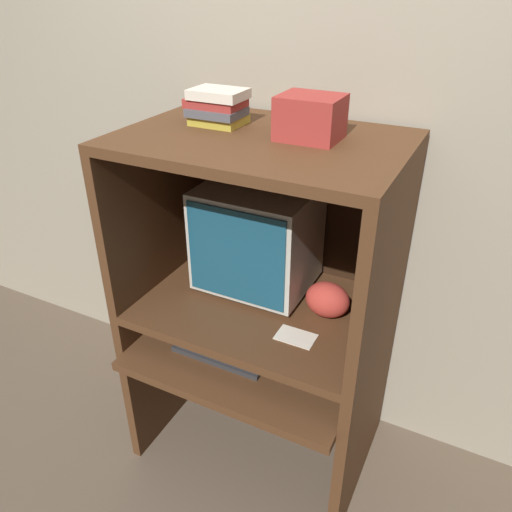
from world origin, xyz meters
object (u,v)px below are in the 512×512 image
(storage_box, at_px, (310,117))
(keyboard, at_px, (221,353))
(snack_bag, at_px, (327,300))
(crt_monitor, at_px, (257,237))
(book_stack, at_px, (218,107))
(mouse, at_px, (281,373))

(storage_box, bearing_deg, keyboard, -136.73)
(snack_bag, bearing_deg, storage_box, 175.17)
(keyboard, height_order, snack_bag, snack_bag)
(crt_monitor, distance_m, keyboard, 0.48)
(keyboard, xyz_separation_m, book_stack, (-0.12, 0.24, 0.89))
(keyboard, distance_m, storage_box, 0.95)
(crt_monitor, relative_size, keyboard, 1.15)
(snack_bag, xyz_separation_m, book_stack, (-0.47, 0.03, 0.66))
(mouse, height_order, storage_box, storage_box)
(crt_monitor, relative_size, storage_box, 2.20)
(keyboard, xyz_separation_m, snack_bag, (0.35, 0.21, 0.23))
(keyboard, distance_m, snack_bag, 0.47)
(crt_monitor, distance_m, mouse, 0.54)
(snack_bag, bearing_deg, mouse, -112.51)
(keyboard, height_order, storage_box, storage_box)
(keyboard, bearing_deg, mouse, -0.48)
(keyboard, relative_size, book_stack, 1.84)
(keyboard, bearing_deg, book_stack, 116.48)
(mouse, relative_size, snack_bag, 0.38)
(crt_monitor, height_order, keyboard, crt_monitor)
(mouse, height_order, snack_bag, snack_bag)
(book_stack, bearing_deg, snack_bag, -3.22)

